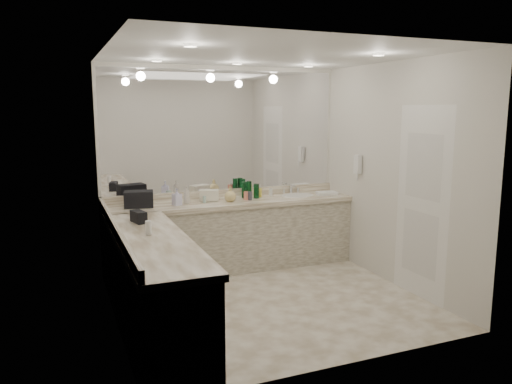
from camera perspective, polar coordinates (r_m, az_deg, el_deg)
name	(u,v)px	position (r m, az deg, el deg)	size (l,w,h in m)	color
floor	(269,300)	(5.56, 1.45, -12.26)	(3.20, 3.20, 0.00)	beige
ceiling	(270,54)	(5.19, 1.57, 15.47)	(3.20, 3.20, 0.00)	white
wall_back	(223,167)	(6.61, -3.74, 2.88)	(3.20, 0.02, 2.60)	beige
wall_left	(111,192)	(4.81, -16.23, 0.02)	(0.02, 3.00, 2.60)	beige
wall_right	(395,175)	(6.03, 15.56, 1.92)	(0.02, 3.00, 2.60)	beige
vanity_back_base	(232,237)	(6.49, -2.81, -5.15)	(3.20, 0.60, 0.84)	beige
vanity_back_top	(232,203)	(6.38, -2.81, -1.26)	(3.20, 0.64, 0.06)	white
vanity_left_base	(153,289)	(4.78, -11.70, -10.76)	(0.60, 2.40, 0.84)	beige
vanity_left_top	(152,241)	(4.65, -11.77, -5.54)	(0.64, 2.42, 0.06)	white
backsplash_back	(224,193)	(6.64, -3.65, -0.14)	(3.20, 0.04, 0.10)	white
backsplash_left	(115,228)	(4.88, -15.81, -4.02)	(0.04, 3.00, 0.10)	white
mirror_back	(223,131)	(6.56, -3.75, 6.99)	(3.12, 0.01, 1.55)	white
mirror_left	(110,140)	(4.76, -16.35, 5.68)	(0.01, 2.92, 1.55)	white
sink	(298,196)	(6.75, 4.78, -0.46)	(0.44, 0.44, 0.03)	white
faucet	(291,188)	(6.93, 4.00, 0.43)	(0.24, 0.16, 0.14)	silver
wall_phone	(358,164)	(6.57, 11.54, 3.10)	(0.06, 0.10, 0.24)	white
door	(422,203)	(5.68, 18.42, -1.23)	(0.02, 0.82, 2.10)	white
black_toiletry_bag	(139,199)	(6.09, -13.25, -0.82)	(0.34, 0.21, 0.19)	black
black_bag_spill	(139,217)	(5.28, -13.27, -2.77)	(0.10, 0.22, 0.12)	black
cream_cosmetic_case	(209,196)	(6.36, -5.38, -0.42)	(0.24, 0.15, 0.14)	silver
hand_towel	(327,193)	(6.87, 8.08, -0.13)	(0.27, 0.18, 0.04)	white
lotion_left	(148,228)	(4.74, -12.20, -4.08)	(0.06, 0.06, 0.13)	white
soap_bottle_a	(187,195)	(6.21, -7.93, -0.35)	(0.08, 0.08, 0.21)	beige
soap_bottle_b	(177,197)	(6.13, -9.03, -0.55)	(0.09, 0.09, 0.21)	silver
soap_bottle_c	(230,194)	(6.31, -2.97, -0.24)	(0.15, 0.15, 0.19)	#DBC47C
green_bottle_0	(244,190)	(6.55, -1.36, 0.24)	(0.07, 0.07, 0.21)	#0F5728
green_bottle_1	(256,191)	(6.53, 0.04, 0.11)	(0.07, 0.07, 0.19)	#0F5728
green_bottle_2	(249,189)	(6.58, -0.80, 0.31)	(0.07, 0.07, 0.22)	#0F5728
amenity_bottle_0	(206,196)	(6.42, -5.74, -0.49)	(0.06, 0.06, 0.10)	silver
amenity_bottle_1	(205,199)	(6.25, -5.90, -0.84)	(0.04, 0.04, 0.08)	silver
amenity_bottle_2	(141,204)	(6.03, -13.01, -1.40)	(0.04, 0.04, 0.09)	#E0B28C
amenity_bottle_3	(246,196)	(6.41, -1.11, -0.42)	(0.07, 0.07, 0.11)	#E57F66
amenity_bottle_4	(250,196)	(6.40, -0.69, -0.44)	(0.06, 0.06, 0.11)	#3F3F4C
amenity_bottle_5	(177,200)	(6.23, -8.97, -0.93)	(0.07, 0.07, 0.09)	silver
amenity_bottle_6	(271,192)	(6.67, 1.69, -0.04)	(0.05, 0.05, 0.11)	white
amenity_bottle_7	(260,193)	(6.63, 0.47, -0.07)	(0.05, 0.05, 0.12)	#F2D84C
amenity_bottle_8	(150,201)	(6.12, -12.04, -1.06)	(0.04, 0.04, 0.12)	silver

